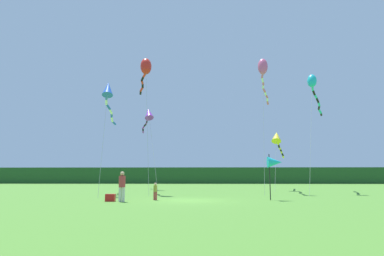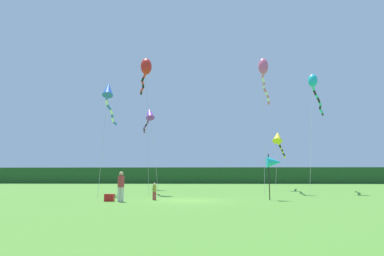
{
  "view_description": "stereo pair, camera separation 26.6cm",
  "coord_description": "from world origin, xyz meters",
  "px_view_note": "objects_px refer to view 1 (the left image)",
  "views": [
    {
      "loc": [
        0.8,
        -20.13,
        1.48
      ],
      "look_at": [
        0.0,
        6.0,
        5.4
      ],
      "focal_mm": 30.08,
      "sensor_mm": 36.0,
      "label": 1
    },
    {
      "loc": [
        1.07,
        -20.12,
        1.48
      ],
      "look_at": [
        0.0,
        6.0,
        5.4
      ],
      "focal_mm": 30.08,
      "sensor_mm": 36.0,
      "label": 2
    }
  ],
  "objects_px": {
    "person_child": "(155,190)",
    "kite_blue": "(108,94)",
    "kite_cyan": "(313,87)",
    "banner_flag_pole": "(275,163)",
    "kite_yellow": "(277,139)",
    "kite_purple": "(148,115)",
    "kite_red": "(146,68)",
    "person_adult": "(122,185)",
    "kite_rainbow": "(263,72)",
    "cooler_box": "(110,198)"
  },
  "relations": [
    {
      "from": "kite_blue",
      "to": "kite_red",
      "type": "height_order",
      "value": "kite_red"
    },
    {
      "from": "person_child",
      "to": "kite_yellow",
      "type": "bearing_deg",
      "value": 52.58
    },
    {
      "from": "kite_blue",
      "to": "kite_red",
      "type": "xyz_separation_m",
      "value": [
        2.81,
        1.68,
        2.78
      ]
    },
    {
      "from": "kite_cyan",
      "to": "person_adult",
      "type": "bearing_deg",
      "value": -144.22
    },
    {
      "from": "banner_flag_pole",
      "to": "kite_blue",
      "type": "height_order",
      "value": "kite_blue"
    },
    {
      "from": "banner_flag_pole",
      "to": "kite_yellow",
      "type": "distance_m",
      "value": 15.01
    },
    {
      "from": "person_child",
      "to": "kite_purple",
      "type": "distance_m",
      "value": 18.45
    },
    {
      "from": "banner_flag_pole",
      "to": "kite_rainbow",
      "type": "bearing_deg",
      "value": 81.93
    },
    {
      "from": "kite_purple",
      "to": "banner_flag_pole",
      "type": "bearing_deg",
      "value": -55.99
    },
    {
      "from": "person_adult",
      "to": "person_child",
      "type": "bearing_deg",
      "value": 38.82
    },
    {
      "from": "kite_rainbow",
      "to": "kite_yellow",
      "type": "height_order",
      "value": "kite_rainbow"
    },
    {
      "from": "banner_flag_pole",
      "to": "person_adult",
      "type": "bearing_deg",
      "value": -169.85
    },
    {
      "from": "kite_blue",
      "to": "kite_purple",
      "type": "height_order",
      "value": "kite_purple"
    },
    {
      "from": "person_adult",
      "to": "banner_flag_pole",
      "type": "bearing_deg",
      "value": 10.15
    },
    {
      "from": "kite_red",
      "to": "kite_purple",
      "type": "bearing_deg",
      "value": 97.51
    },
    {
      "from": "kite_blue",
      "to": "kite_purple",
      "type": "relative_size",
      "value": 0.99
    },
    {
      "from": "kite_purple",
      "to": "kite_yellow",
      "type": "height_order",
      "value": "kite_purple"
    },
    {
      "from": "person_adult",
      "to": "cooler_box",
      "type": "distance_m",
      "value": 1.09
    },
    {
      "from": "person_child",
      "to": "kite_rainbow",
      "type": "bearing_deg",
      "value": 47.02
    },
    {
      "from": "kite_blue",
      "to": "person_adult",
      "type": "bearing_deg",
      "value": -66.2
    },
    {
      "from": "person_adult",
      "to": "kite_rainbow",
      "type": "distance_m",
      "value": 18.4
    },
    {
      "from": "kite_yellow",
      "to": "kite_purple",
      "type": "bearing_deg",
      "value": 172.79
    },
    {
      "from": "cooler_box",
      "to": "banner_flag_pole",
      "type": "bearing_deg",
      "value": 7.89
    },
    {
      "from": "person_child",
      "to": "kite_cyan",
      "type": "height_order",
      "value": "kite_cyan"
    },
    {
      "from": "banner_flag_pole",
      "to": "kite_red",
      "type": "bearing_deg",
      "value": 143.15
    },
    {
      "from": "cooler_box",
      "to": "kite_purple",
      "type": "xyz_separation_m",
      "value": [
        -0.81,
        17.45,
        8.34
      ]
    },
    {
      "from": "kite_rainbow",
      "to": "kite_red",
      "type": "height_order",
      "value": "kite_rainbow"
    },
    {
      "from": "person_adult",
      "to": "cooler_box",
      "type": "height_order",
      "value": "person_adult"
    },
    {
      "from": "kite_blue",
      "to": "kite_red",
      "type": "bearing_deg",
      "value": 30.86
    },
    {
      "from": "banner_flag_pole",
      "to": "kite_red",
      "type": "height_order",
      "value": "kite_red"
    },
    {
      "from": "person_child",
      "to": "kite_rainbow",
      "type": "relative_size",
      "value": 0.08
    },
    {
      "from": "person_child",
      "to": "kite_purple",
      "type": "bearing_deg",
      "value": 101.46
    },
    {
      "from": "kite_cyan",
      "to": "banner_flag_pole",
      "type": "bearing_deg",
      "value": -122.75
    },
    {
      "from": "cooler_box",
      "to": "kite_yellow",
      "type": "relative_size",
      "value": 0.06
    },
    {
      "from": "kite_cyan",
      "to": "kite_red",
      "type": "distance_m",
      "value": 15.91
    },
    {
      "from": "kite_blue",
      "to": "kite_yellow",
      "type": "bearing_deg",
      "value": 28.38
    },
    {
      "from": "kite_purple",
      "to": "person_child",
      "type": "bearing_deg",
      "value": -78.54
    },
    {
      "from": "person_adult",
      "to": "kite_purple",
      "type": "distance_m",
      "value": 19.34
    },
    {
      "from": "kite_yellow",
      "to": "person_adult",
      "type": "bearing_deg",
      "value": -128.93
    },
    {
      "from": "person_adult",
      "to": "kite_yellow",
      "type": "distance_m",
      "value": 20.93
    },
    {
      "from": "person_child",
      "to": "kite_rainbow",
      "type": "xyz_separation_m",
      "value": [
        8.84,
        9.49,
        10.74
      ]
    },
    {
      "from": "person_child",
      "to": "kite_blue",
      "type": "height_order",
      "value": "kite_blue"
    },
    {
      "from": "kite_purple",
      "to": "kite_yellow",
      "type": "relative_size",
      "value": 1.08
    },
    {
      "from": "banner_flag_pole",
      "to": "kite_blue",
      "type": "xyz_separation_m",
      "value": [
        -12.49,
        5.58,
        6.05
      ]
    },
    {
      "from": "person_adult",
      "to": "banner_flag_pole",
      "type": "relative_size",
      "value": 0.61
    },
    {
      "from": "kite_purple",
      "to": "kite_red",
      "type": "bearing_deg",
      "value": -82.49
    },
    {
      "from": "kite_blue",
      "to": "kite_yellow",
      "type": "relative_size",
      "value": 1.07
    },
    {
      "from": "person_child",
      "to": "kite_rainbow",
      "type": "distance_m",
      "value": 16.84
    },
    {
      "from": "kite_yellow",
      "to": "banner_flag_pole",
      "type": "bearing_deg",
      "value": -104.02
    },
    {
      "from": "banner_flag_pole",
      "to": "kite_rainbow",
      "type": "xyz_separation_m",
      "value": [
        1.31,
        9.24,
        9.0
      ]
    }
  ]
}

